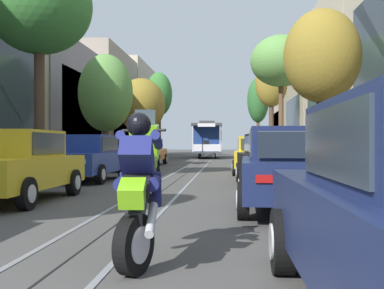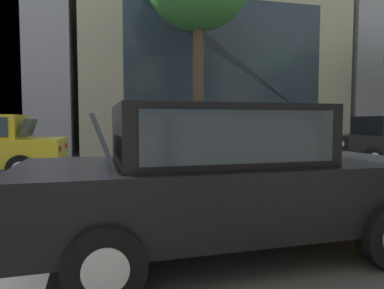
% 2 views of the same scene
% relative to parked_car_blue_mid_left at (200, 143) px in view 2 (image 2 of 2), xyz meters
% --- Properties ---
extents(parked_car_blue_mid_left, '(2.15, 4.42, 1.58)m').
position_rel_parked_car_blue_mid_left_xyz_m(parked_car_blue_mid_left, '(0.00, 0.00, 0.00)').
color(parked_car_blue_mid_left, '#233D93').
rests_on(parked_car_blue_mid_left, ground).
extents(parked_car_black_mid_right, '(2.13, 4.42, 1.58)m').
position_rel_parked_car_blue_mid_left_xyz_m(parked_car_black_mid_right, '(6.13, -1.33, 0.00)').
color(parked_car_black_mid_right, black).
rests_on(parked_car_black_mid_right, ground).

